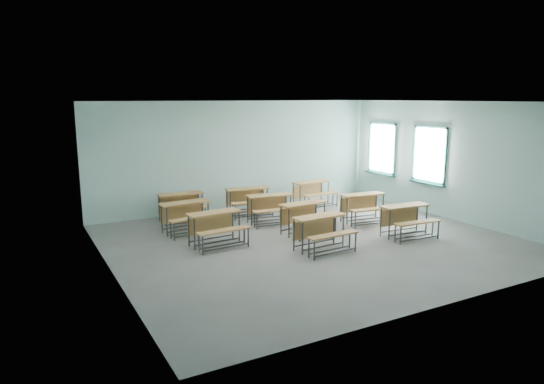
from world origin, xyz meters
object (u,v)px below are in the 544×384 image
(desk_unit_r1c2, at_px, (364,204))
(desk_unit_r3c0, at_px, (182,203))
(desk_unit_r1c1, at_px, (306,213))
(desk_unit_r3c2, at_px, (313,190))
(desk_unit_r2c0, at_px, (187,212))
(desk_unit_r3c1, at_px, (248,197))
(desk_unit_r0c1, at_px, (322,228))
(desk_unit_r2c1, at_px, (271,205))
(desk_unit_r0c2, at_px, (407,216))
(desk_unit_r1c0, at_px, (216,224))

(desk_unit_r1c2, xyz_separation_m, desk_unit_r3c0, (-4.25, 2.42, 0.00))
(desk_unit_r1c1, xyz_separation_m, desk_unit_r3c2, (1.86, 2.49, 0.00))
(desk_unit_r2c0, height_order, desk_unit_r3c1, same)
(desk_unit_r0c1, xyz_separation_m, desk_unit_r1c2, (2.37, 1.47, 0.00))
(desk_unit_r0c1, relative_size, desk_unit_r2c0, 0.97)
(desk_unit_r1c1, xyz_separation_m, desk_unit_r3c1, (-0.38, 2.43, 0.00))
(desk_unit_r2c0, relative_size, desk_unit_r2c1, 0.99)
(desk_unit_r3c2, bearing_deg, desk_unit_r2c1, -156.98)
(desk_unit_r1c2, distance_m, desk_unit_r3c2, 2.30)
(desk_unit_r1c2, distance_m, desk_unit_r2c0, 4.67)
(desk_unit_r0c1, distance_m, desk_unit_r3c2, 4.39)
(desk_unit_r0c2, relative_size, desk_unit_r1c2, 0.97)
(desk_unit_r0c1, height_order, desk_unit_r3c0, same)
(desk_unit_r0c2, xyz_separation_m, desk_unit_r1c2, (-0.01, 1.57, 0.00))
(desk_unit_r0c1, distance_m, desk_unit_r3c0, 4.32)
(desk_unit_r3c1, height_order, desk_unit_r3c2, same)
(desk_unit_r3c0, bearing_deg, desk_unit_r0c1, -63.57)
(desk_unit_r1c2, distance_m, desk_unit_r3c1, 3.25)
(desk_unit_r0c2, height_order, desk_unit_r1c2, same)
(desk_unit_r0c2, distance_m, desk_unit_r1c2, 1.57)
(desk_unit_r1c0, height_order, desk_unit_r3c0, same)
(desk_unit_r1c1, distance_m, desk_unit_r3c1, 2.46)
(desk_unit_r3c2, bearing_deg, desk_unit_r0c2, -94.30)
(desk_unit_r1c2, height_order, desk_unit_r3c2, same)
(desk_unit_r2c1, relative_size, desk_unit_r3c0, 1.07)
(desk_unit_r0c2, bearing_deg, desk_unit_r3c0, 140.86)
(desk_unit_r0c1, xyz_separation_m, desk_unit_r1c0, (-1.89, 1.42, 0.00))
(desk_unit_r1c1, relative_size, desk_unit_r3c0, 1.06)
(desk_unit_r1c1, height_order, desk_unit_r2c0, same)
(desk_unit_r1c2, bearing_deg, desk_unit_r1c0, -172.69)
(desk_unit_r3c0, distance_m, desk_unit_r3c1, 1.90)
(desk_unit_r0c2, xyz_separation_m, desk_unit_r3c1, (-2.37, 3.80, 0.00))
(desk_unit_r0c2, bearing_deg, desk_unit_r1c2, 94.52)
(desk_unit_r1c2, xyz_separation_m, desk_unit_r2c0, (-4.49, 1.30, 0.00))
(desk_unit_r2c1, relative_size, desk_unit_r3c2, 1.01)
(desk_unit_r0c1, bearing_deg, desk_unit_r2c1, 84.03)
(desk_unit_r0c2, bearing_deg, desk_unit_r2c1, 134.32)
(desk_unit_r1c0, height_order, desk_unit_r2c1, same)
(desk_unit_r1c1, bearing_deg, desk_unit_r0c1, -113.90)
(desk_unit_r0c1, bearing_deg, desk_unit_r2c0, 124.16)
(desk_unit_r0c1, bearing_deg, desk_unit_r1c1, 69.52)
(desk_unit_r1c1, relative_size, desk_unit_r2c0, 1.01)
(desk_unit_r3c2, bearing_deg, desk_unit_r1c2, -93.36)
(desk_unit_r0c2, distance_m, desk_unit_r3c2, 3.86)
(desk_unit_r1c0, height_order, desk_unit_r2c0, same)
(desk_unit_r0c2, height_order, desk_unit_r2c0, same)
(desk_unit_r1c0, bearing_deg, desk_unit_r0c2, -23.29)
(desk_unit_r1c1, height_order, desk_unit_r2c1, same)
(desk_unit_r0c2, height_order, desk_unit_r3c1, same)
(desk_unit_r3c2, bearing_deg, desk_unit_r0c1, -127.14)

